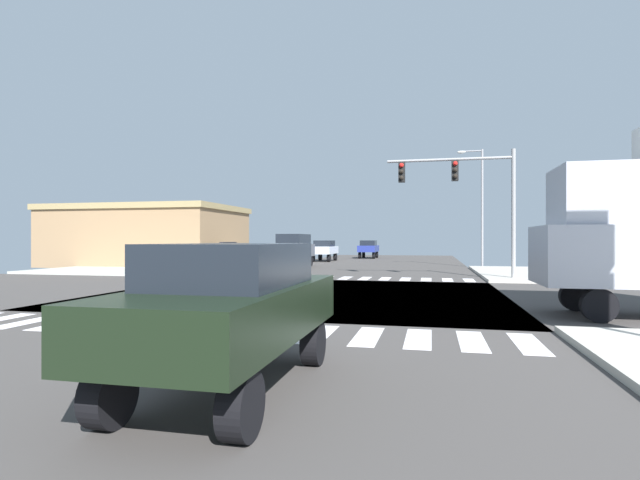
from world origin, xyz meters
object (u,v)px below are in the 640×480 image
at_px(bank_building, 148,236).
at_px(street_lamp, 479,197).
at_px(sedan_queued_3, 369,248).
at_px(suv_trailing_1, 294,247).
at_px(sedan_nearside_1, 232,303).
at_px(sedan_leading_4, 324,249).
at_px(traffic_signal_mast, 462,185).

bearing_deg(bank_building, street_lamp, 6.51).
distance_m(sedan_queued_3, suv_trailing_1, 18.44).
relative_size(sedan_nearside_1, sedan_queued_3, 1.00).
height_order(street_lamp, sedan_queued_3, street_lamp).
distance_m(bank_building, sedan_leading_4, 15.41).
bearing_deg(sedan_leading_4, sedan_nearside_1, 100.59).
height_order(street_lamp, bank_building, street_lamp).
xyz_separation_m(traffic_signal_mast, street_lamp, (1.75, 10.88, 0.30)).
bearing_deg(traffic_signal_mast, sedan_queued_3, 106.52).
height_order(traffic_signal_mast, bank_building, traffic_signal_mast).
bearing_deg(sedan_leading_4, suv_trailing_1, 90.00).
bearing_deg(bank_building, sedan_nearside_1, -55.91).
bearing_deg(sedan_nearside_1, bank_building, 124.09).
height_order(sedan_nearside_1, sedan_leading_4, same).
bearing_deg(sedan_queued_3, street_lamp, 121.35).
height_order(sedan_nearside_1, sedan_queued_3, same).
xyz_separation_m(bank_building, sedan_nearside_1, (18.22, -26.93, -1.11)).
relative_size(traffic_signal_mast, sedan_queued_3, 1.46).
height_order(traffic_signal_mast, suv_trailing_1, traffic_signal_mast).
xyz_separation_m(street_lamp, sedan_leading_4, (-12.70, 7.78, -3.79)).
bearing_deg(sedan_nearside_1, suv_trailing_1, 104.34).
distance_m(traffic_signal_mast, street_lamp, 11.02).
xyz_separation_m(street_lamp, bank_building, (-23.92, -2.73, -2.68)).
distance_m(street_lamp, suv_trailing_1, 13.37).
height_order(bank_building, sedan_nearside_1, bank_building).
xyz_separation_m(sedan_nearside_1, sedan_leading_4, (-7.00, 37.43, 0.00)).
bearing_deg(bank_building, sedan_queued_3, 52.66).
bearing_deg(suv_trailing_1, sedan_leading_4, -90.00).
relative_size(traffic_signal_mast, bank_building, 0.43).
distance_m(sedan_nearside_1, sedan_queued_3, 45.75).
height_order(traffic_signal_mast, street_lamp, street_lamp).
bearing_deg(suv_trailing_1, bank_building, 2.29).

